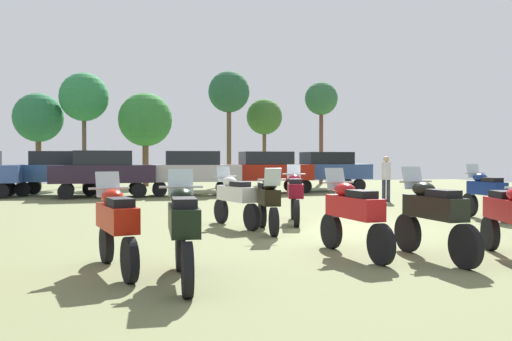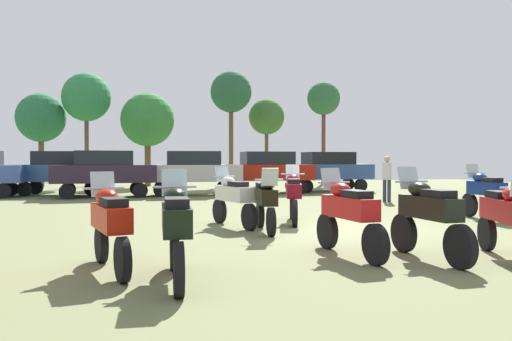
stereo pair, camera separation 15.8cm
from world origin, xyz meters
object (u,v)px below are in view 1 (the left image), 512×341
tree_1 (264,117)px  tree_4 (84,98)px  motorcycle_8 (295,194)px  tree_8 (229,93)px  motorcycle_9 (116,223)px  car_5 (102,170)px  motorcycle_12 (433,214)px  tree_7 (38,118)px  motorcycle_7 (353,213)px  person_1 (386,175)px  car_3 (192,170)px  tree_5 (145,120)px  motorcycle_2 (486,192)px  motorcycle_13 (510,215)px  car_4 (266,169)px  car_6 (327,168)px  car_2 (61,170)px  motorcycle_10 (183,227)px  tree_3 (321,100)px  motorcycle_4 (268,200)px  motorcycle_5 (235,197)px

tree_1 → tree_4: bearing=-176.2°
motorcycle_8 → tree_8: bearing=99.2°
motorcycle_9 → car_5: 15.55m
motorcycle_12 → tree_7: bearing=108.2°
motorcycle_7 → motorcycle_8: size_ratio=1.02×
car_5 → tree_7: tree_7 is taller
person_1 → tree_8: (-3.11, 14.11, 4.76)m
car_3 → tree_5: tree_5 is taller
motorcycle_2 → motorcycle_9: motorcycle_2 is taller
motorcycle_8 → motorcycle_13: motorcycle_8 is taller
tree_4 → motorcycle_2: bearing=-61.2°
car_4 → tree_1: (2.62, 9.29, 3.24)m
motorcycle_2 → motorcycle_8: motorcycle_2 is taller
car_6 → tree_1: bearing=4.0°
car_6 → tree_1: (-0.78, 8.70, 3.24)m
motorcycle_7 → tree_4: bearing=98.3°
car_3 → tree_1: size_ratio=0.79×
motorcycle_12 → car_4: size_ratio=0.51×
car_4 → tree_5: 10.10m
car_3 → tree_5: bearing=14.7°
tree_1 → car_3: bearing=-122.5°
tree_4 → tree_1: bearing=3.8°
person_1 → car_6: bearing=-59.5°
car_6 → tree_7: 17.35m
motorcycle_7 → person_1: bearing=53.9°
person_1 → car_5: bearing=7.3°
motorcycle_8 → motorcycle_9: bearing=-115.8°
motorcycle_12 → car_6: size_ratio=0.51×
car_6 → tree_5: bearing=47.4°
motorcycle_9 → tree_5: (1.90, 24.58, 3.29)m
motorcycle_2 → motorcycle_7: (-5.88, -4.00, -0.01)m
car_3 → motorcycle_2: bearing=-146.8°
car_2 → car_3: 5.98m
motorcycle_10 → tree_1: (8.85, 26.60, 3.67)m
tree_8 → tree_3: bearing=5.2°
tree_3 → tree_5: tree_3 is taller
motorcycle_13 → car_4: (0.83, 17.10, 0.45)m
motorcycle_8 → car_6: (5.99, 12.08, 0.43)m
motorcycle_12 → tree_4: 26.60m
motorcycle_4 → motorcycle_9: motorcycle_4 is taller
motorcycle_4 → motorcycle_8: 1.86m
motorcycle_7 → car_5: size_ratio=0.52×
motorcycle_7 → tree_4: size_ratio=0.34×
person_1 → motorcycle_9: bearing=79.0°
motorcycle_5 → motorcycle_9: size_ratio=1.05×
tree_3 → tree_8: tree_8 is taller
motorcycle_2 → car_2: (-12.06, 13.30, 0.43)m
tree_1 → tree_5: bearing=-171.9°
motorcycle_5 → motorcycle_13: motorcycle_5 is taller
motorcycle_13 → motorcycle_8: bearing=-54.6°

